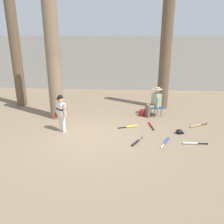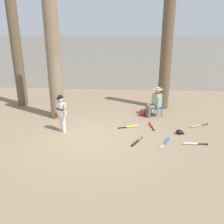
{
  "view_description": "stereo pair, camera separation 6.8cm",
  "coord_description": "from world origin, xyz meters",
  "px_view_note": "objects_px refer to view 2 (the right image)",
  "views": [
    {
      "loc": [
        1.11,
        -6.69,
        3.15
      ],
      "look_at": [
        0.61,
        0.5,
        0.75
      ],
      "focal_mm": 36.64,
      "sensor_mm": 36.0,
      "label": 1
    },
    {
      "loc": [
        1.18,
        -6.68,
        3.15
      ],
      "look_at": [
        0.61,
        0.5,
        0.75
      ],
      "focal_mm": 36.64,
      "sensor_mm": 36.0,
      "label": 2
    }
  ],
  "objects_px": {
    "bat_wood_tan": "(197,126)",
    "bat_black_composite": "(136,142)",
    "bat_blue_youth": "(166,142)",
    "bat_red_barrel": "(151,125)",
    "tree_near_player": "(54,61)",
    "seated_spectator": "(155,101)",
    "bat_yellow_trainer": "(130,127)",
    "handbag_beside_stool": "(145,113)",
    "folding_stool": "(157,107)",
    "bat_aluminum_silver": "(192,144)",
    "batting_helmet_black": "(179,132)",
    "tree_far_left": "(15,42)",
    "tree_behind_spectator": "(165,64)",
    "young_ballplayer": "(61,111)"
  },
  "relations": [
    {
      "from": "handbag_beside_stool",
      "to": "bat_blue_youth",
      "type": "distance_m",
      "value": 2.54
    },
    {
      "from": "bat_wood_tan",
      "to": "batting_helmet_black",
      "type": "distance_m",
      "value": 1.05
    },
    {
      "from": "tree_behind_spectator",
      "to": "bat_wood_tan",
      "type": "height_order",
      "value": "tree_behind_spectator"
    },
    {
      "from": "bat_red_barrel",
      "to": "bat_yellow_trainer",
      "type": "bearing_deg",
      "value": -165.72
    },
    {
      "from": "bat_yellow_trainer",
      "to": "tree_near_player",
      "type": "bearing_deg",
      "value": 163.43
    },
    {
      "from": "bat_wood_tan",
      "to": "bat_black_composite",
      "type": "distance_m",
      "value": 2.74
    },
    {
      "from": "bat_aluminum_silver",
      "to": "batting_helmet_black",
      "type": "relative_size",
      "value": 2.71
    },
    {
      "from": "tree_far_left",
      "to": "bat_black_composite",
      "type": "relative_size",
      "value": 10.11
    },
    {
      "from": "handbag_beside_stool",
      "to": "batting_helmet_black",
      "type": "xyz_separation_m",
      "value": [
        1.07,
        -1.76,
        -0.06
      ]
    },
    {
      "from": "folding_stool",
      "to": "seated_spectator",
      "type": "relative_size",
      "value": 0.44
    },
    {
      "from": "handbag_beside_stool",
      "to": "bat_black_composite",
      "type": "relative_size",
      "value": 0.52
    },
    {
      "from": "handbag_beside_stool",
      "to": "bat_yellow_trainer",
      "type": "bearing_deg",
      "value": -114.05
    },
    {
      "from": "young_ballplayer",
      "to": "seated_spectator",
      "type": "bearing_deg",
      "value": 28.84
    },
    {
      "from": "bat_aluminum_silver",
      "to": "young_ballplayer",
      "type": "bearing_deg",
      "value": 170.43
    },
    {
      "from": "bat_red_barrel",
      "to": "bat_aluminum_silver",
      "type": "height_order",
      "value": "same"
    },
    {
      "from": "bat_black_composite",
      "to": "bat_red_barrel",
      "type": "bearing_deg",
      "value": 68.55
    },
    {
      "from": "tree_far_left",
      "to": "bat_aluminum_silver",
      "type": "distance_m",
      "value": 8.46
    },
    {
      "from": "tree_far_left",
      "to": "bat_aluminum_silver",
      "type": "xyz_separation_m",
      "value": [
        7.04,
        -3.72,
        -2.88
      ]
    },
    {
      "from": "bat_blue_youth",
      "to": "batting_helmet_black",
      "type": "bearing_deg",
      "value": 52.23
    },
    {
      "from": "tree_far_left",
      "to": "bat_blue_youth",
      "type": "bearing_deg",
      "value": -30.31
    },
    {
      "from": "tree_behind_spectator",
      "to": "bat_black_composite",
      "type": "height_order",
      "value": "tree_behind_spectator"
    },
    {
      "from": "seated_spectator",
      "to": "bat_blue_youth",
      "type": "xyz_separation_m",
      "value": [
        0.11,
        -2.49,
        -0.61
      ]
    },
    {
      "from": "bat_aluminum_silver",
      "to": "batting_helmet_black",
      "type": "distance_m",
      "value": 0.83
    },
    {
      "from": "tree_near_player",
      "to": "folding_stool",
      "type": "xyz_separation_m",
      "value": [
        4.01,
        0.48,
        -1.9
      ]
    },
    {
      "from": "tree_near_player",
      "to": "seated_spectator",
      "type": "xyz_separation_m",
      "value": [
        3.92,
        0.44,
        -1.62
      ]
    },
    {
      "from": "tree_behind_spectator",
      "to": "bat_red_barrel",
      "type": "height_order",
      "value": "tree_behind_spectator"
    },
    {
      "from": "bat_aluminum_silver",
      "to": "bat_wood_tan",
      "type": "bearing_deg",
      "value": 70.0
    },
    {
      "from": "folding_stool",
      "to": "seated_spectator",
      "type": "bearing_deg",
      "value": -156.29
    },
    {
      "from": "tree_near_player",
      "to": "bat_yellow_trainer",
      "type": "relative_size",
      "value": 7.45
    },
    {
      "from": "bat_blue_youth",
      "to": "bat_aluminum_silver",
      "type": "height_order",
      "value": "same"
    },
    {
      "from": "tree_behind_spectator",
      "to": "bat_black_composite",
      "type": "xyz_separation_m",
      "value": [
        -1.3,
        -3.83,
        -1.95
      ]
    },
    {
      "from": "tree_near_player",
      "to": "tree_behind_spectator",
      "type": "xyz_separation_m",
      "value": [
        4.41,
        1.67,
        -0.28
      ]
    },
    {
      "from": "young_ballplayer",
      "to": "bat_blue_youth",
      "type": "bearing_deg",
      "value": -10.62
    },
    {
      "from": "bat_wood_tan",
      "to": "tree_behind_spectator",
      "type": "bearing_deg",
      "value": 112.91
    },
    {
      "from": "young_ballplayer",
      "to": "bat_blue_youth",
      "type": "distance_m",
      "value": 3.59
    },
    {
      "from": "folding_stool",
      "to": "bat_red_barrel",
      "type": "height_order",
      "value": "folding_stool"
    },
    {
      "from": "tree_near_player",
      "to": "young_ballplayer",
      "type": "height_order",
      "value": "tree_near_player"
    },
    {
      "from": "handbag_beside_stool",
      "to": "bat_aluminum_silver",
      "type": "height_order",
      "value": "handbag_beside_stool"
    },
    {
      "from": "young_ballplayer",
      "to": "bat_aluminum_silver",
      "type": "relative_size",
      "value": 1.74
    },
    {
      "from": "bat_yellow_trainer",
      "to": "bat_aluminum_silver",
      "type": "relative_size",
      "value": 0.93
    },
    {
      "from": "bat_blue_youth",
      "to": "bat_red_barrel",
      "type": "height_order",
      "value": "same"
    },
    {
      "from": "tree_behind_spectator",
      "to": "bat_red_barrel",
      "type": "bearing_deg",
      "value": -106.88
    },
    {
      "from": "tree_near_player",
      "to": "bat_black_composite",
      "type": "bearing_deg",
      "value": -34.8
    },
    {
      "from": "folding_stool",
      "to": "handbag_beside_stool",
      "type": "bearing_deg",
      "value": -175.32
    },
    {
      "from": "handbag_beside_stool",
      "to": "bat_wood_tan",
      "type": "distance_m",
      "value": 2.13
    },
    {
      "from": "seated_spectator",
      "to": "folding_stool",
      "type": "bearing_deg",
      "value": 23.71
    },
    {
      "from": "folding_stool",
      "to": "batting_helmet_black",
      "type": "height_order",
      "value": "folding_stool"
    },
    {
      "from": "bat_wood_tan",
      "to": "bat_black_composite",
      "type": "xyz_separation_m",
      "value": [
        -2.26,
        -1.55,
        0.0
      ]
    },
    {
      "from": "tree_near_player",
      "to": "bat_wood_tan",
      "type": "xyz_separation_m",
      "value": [
        5.37,
        -0.61,
        -2.23
      ]
    },
    {
      "from": "folding_stool",
      "to": "bat_black_composite",
      "type": "distance_m",
      "value": 2.81
    }
  ]
}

